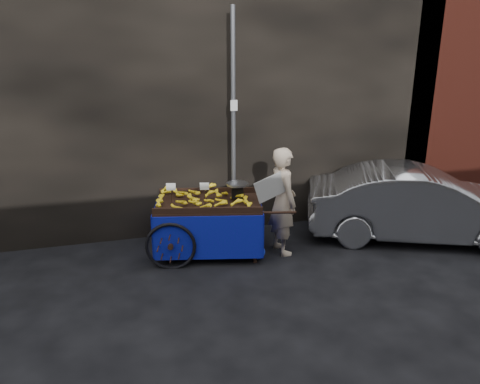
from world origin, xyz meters
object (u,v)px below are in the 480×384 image
object	(u,v)px
plastic_bag	(257,252)
banana_cart	(205,208)
vendor	(283,201)
parked_car	(419,204)

from	to	relation	value
plastic_bag	banana_cart	bearing A→B (deg)	146.84
vendor	plastic_bag	xyz separation A→B (m)	(-0.49, -0.19, -0.79)
plastic_bag	vendor	bearing A→B (deg)	20.79
plastic_bag	parked_car	world-z (taller)	parked_car
vendor	plastic_bag	bearing A→B (deg)	104.02
banana_cart	plastic_bag	distance (m)	1.14
vendor	plastic_bag	world-z (taller)	vendor
vendor	plastic_bag	size ratio (longest dim) A/B	6.80
parked_car	vendor	bearing A→B (deg)	110.03
plastic_bag	parked_car	distance (m)	3.11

